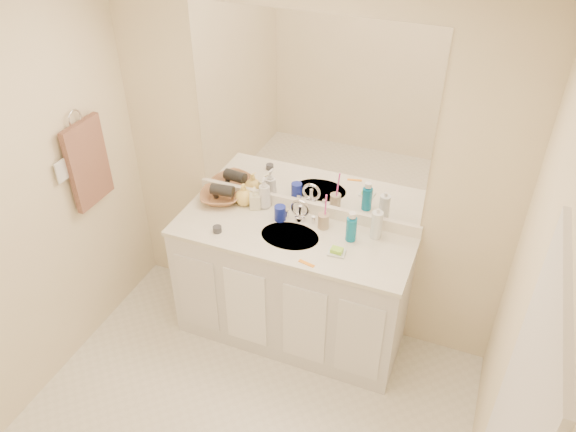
# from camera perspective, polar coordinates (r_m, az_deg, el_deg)

# --- Properties ---
(ceiling) EXTENTS (2.60, 2.60, 0.02)m
(ceiling) POSITION_cam_1_polar(r_m,az_deg,el_deg) (1.95, -11.25, 17.16)
(ceiling) COLOR white
(ceiling) RESTS_ON wall_back
(wall_back) EXTENTS (2.60, 0.02, 2.40)m
(wall_back) POSITION_cam_1_polar(r_m,az_deg,el_deg) (3.52, 1.98, 4.84)
(wall_back) COLOR #F2E2BE
(wall_back) RESTS_ON floor
(wall_right) EXTENTS (0.02, 2.60, 2.40)m
(wall_right) POSITION_cam_1_polar(r_m,az_deg,el_deg) (2.39, 21.63, -16.63)
(wall_right) COLOR #F2E2BE
(wall_right) RESTS_ON floor
(vanity_cabinet) EXTENTS (1.50, 0.55, 0.85)m
(vanity_cabinet) POSITION_cam_1_polar(r_m,az_deg,el_deg) (3.78, 0.28, -7.33)
(vanity_cabinet) COLOR silver
(vanity_cabinet) RESTS_ON floor
(countertop) EXTENTS (1.52, 0.57, 0.03)m
(countertop) POSITION_cam_1_polar(r_m,az_deg,el_deg) (3.49, 0.31, -2.03)
(countertop) COLOR silver
(countertop) RESTS_ON vanity_cabinet
(backsplash) EXTENTS (1.52, 0.03, 0.08)m
(backsplash) POSITION_cam_1_polar(r_m,az_deg,el_deg) (3.66, 1.81, 0.96)
(backsplash) COLOR white
(backsplash) RESTS_ON countertop
(sink_basin) EXTENTS (0.37, 0.37, 0.02)m
(sink_basin) POSITION_cam_1_polar(r_m,az_deg,el_deg) (3.48, 0.18, -2.18)
(sink_basin) COLOR #BFB2A7
(sink_basin) RESTS_ON countertop
(faucet) EXTENTS (0.02, 0.02, 0.11)m
(faucet) POSITION_cam_1_polar(r_m,az_deg,el_deg) (3.57, 1.25, 0.31)
(faucet) COLOR silver
(faucet) RESTS_ON countertop
(mirror) EXTENTS (1.48, 0.01, 1.20)m
(mirror) POSITION_cam_1_polar(r_m,az_deg,el_deg) (3.34, 2.07, 10.11)
(mirror) COLOR white
(mirror) RESTS_ON wall_back
(blue_mug) EXTENTS (0.08, 0.08, 0.10)m
(blue_mug) POSITION_cam_1_polar(r_m,az_deg,el_deg) (3.58, -0.81, 0.30)
(blue_mug) COLOR #16259E
(blue_mug) RESTS_ON countertop
(tan_cup) EXTENTS (0.09, 0.09, 0.10)m
(tan_cup) POSITION_cam_1_polar(r_m,az_deg,el_deg) (3.52, 3.62, -0.50)
(tan_cup) COLOR tan
(tan_cup) RESTS_ON countertop
(toothbrush) EXTENTS (0.03, 0.04, 0.21)m
(toothbrush) POSITION_cam_1_polar(r_m,az_deg,el_deg) (3.46, 3.83, 0.82)
(toothbrush) COLOR #F540B3
(toothbrush) RESTS_ON tan_cup
(mouthwash_bottle) EXTENTS (0.07, 0.07, 0.16)m
(mouthwash_bottle) POSITION_cam_1_polar(r_m,az_deg,el_deg) (3.41, 6.45, -1.35)
(mouthwash_bottle) COLOR #0D74A1
(mouthwash_bottle) RESTS_ON countertop
(clear_pump_bottle) EXTENTS (0.09, 0.09, 0.18)m
(clear_pump_bottle) POSITION_cam_1_polar(r_m,az_deg,el_deg) (3.45, 8.99, -0.90)
(clear_pump_bottle) COLOR white
(clear_pump_bottle) RESTS_ON countertop
(soap_dish) EXTENTS (0.11, 0.09, 0.01)m
(soap_dish) POSITION_cam_1_polar(r_m,az_deg,el_deg) (3.34, 4.96, -3.73)
(soap_dish) COLOR silver
(soap_dish) RESTS_ON countertop
(green_soap) EXTENTS (0.07, 0.05, 0.02)m
(green_soap) POSITION_cam_1_polar(r_m,az_deg,el_deg) (3.33, 4.98, -3.49)
(green_soap) COLOR #99E537
(green_soap) RESTS_ON soap_dish
(orange_comb) EXTENTS (0.11, 0.04, 0.00)m
(orange_comb) POSITION_cam_1_polar(r_m,az_deg,el_deg) (3.26, 1.89, -4.83)
(orange_comb) COLOR orange
(orange_comb) RESTS_ON countertop
(dark_jar) EXTENTS (0.06, 0.06, 0.04)m
(dark_jar) POSITION_cam_1_polar(r_m,az_deg,el_deg) (3.52, -7.20, -1.34)
(dark_jar) COLOR #34353B
(dark_jar) RESTS_ON countertop
(soap_bottle_white) EXTENTS (0.10, 0.10, 0.22)m
(soap_bottle_white) POSITION_cam_1_polar(r_m,az_deg,el_deg) (3.67, -2.41, 2.38)
(soap_bottle_white) COLOR silver
(soap_bottle_white) RESTS_ON countertop
(soap_bottle_cream) EXTENTS (0.09, 0.09, 0.16)m
(soap_bottle_cream) POSITION_cam_1_polar(r_m,az_deg,el_deg) (3.68, -3.38, 1.83)
(soap_bottle_cream) COLOR beige
(soap_bottle_cream) RESTS_ON countertop
(soap_bottle_yellow) EXTENTS (0.15, 0.15, 0.15)m
(soap_bottle_yellow) POSITION_cam_1_polar(r_m,az_deg,el_deg) (3.72, -4.50, 2.21)
(soap_bottle_yellow) COLOR #F2CC5E
(soap_bottle_yellow) RESTS_ON countertop
(wicker_basket) EXTENTS (0.35, 0.35, 0.07)m
(wicker_basket) POSITION_cam_1_polar(r_m,az_deg,el_deg) (3.79, -6.90, 1.96)
(wicker_basket) COLOR brown
(wicker_basket) RESTS_ON countertop
(hair_dryer) EXTENTS (0.16, 0.09, 0.08)m
(hair_dryer) POSITION_cam_1_polar(r_m,az_deg,el_deg) (3.75, -6.69, 2.63)
(hair_dryer) COLOR black
(hair_dryer) RESTS_ON wicker_basket
(towel_ring) EXTENTS (0.01, 0.11, 0.11)m
(towel_ring) POSITION_cam_1_polar(r_m,az_deg,el_deg) (3.57, -20.85, 9.26)
(towel_ring) COLOR silver
(towel_ring) RESTS_ON wall_left
(hand_towel) EXTENTS (0.04, 0.32, 0.55)m
(hand_towel) POSITION_cam_1_polar(r_m,az_deg,el_deg) (3.69, -19.65, 5.06)
(hand_towel) COLOR brown
(hand_towel) RESTS_ON towel_ring
(switch_plate) EXTENTS (0.01, 0.08, 0.13)m
(switch_plate) POSITION_cam_1_polar(r_m,az_deg,el_deg) (3.55, -22.04, 4.25)
(switch_plate) COLOR silver
(switch_plate) RESTS_ON wall_left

